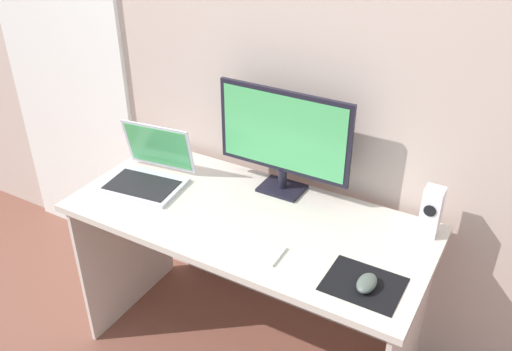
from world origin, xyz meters
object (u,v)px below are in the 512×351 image
object	(u,v)px
keyboard_external	(234,241)
speaker_right	(431,212)
laptop	(149,172)
mouse	(367,283)
monitor	(283,137)

from	to	relation	value
keyboard_external	speaker_right	bearing A→B (deg)	32.85
speaker_right	laptop	size ratio (longest dim) A/B	0.55
speaker_right	laptop	bearing A→B (deg)	-168.85
mouse	keyboard_external	bearing A→B (deg)	-177.90
laptop	keyboard_external	world-z (taller)	laptop
laptop	keyboard_external	bearing A→B (deg)	-18.66
laptop	keyboard_external	size ratio (longest dim) A/B	0.95
monitor	mouse	xyz separation A→B (m)	(0.51, -0.40, -0.22)
monitor	keyboard_external	bearing A→B (deg)	-87.92
laptop	keyboard_external	distance (m)	0.57
speaker_right	keyboard_external	xyz separation A→B (m)	(-0.59, -0.40, -0.09)
monitor	speaker_right	size ratio (longest dim) A/B	2.94
monitor	laptop	world-z (taller)	monitor
laptop	monitor	bearing A→B (deg)	23.42
speaker_right	laptop	xyz separation A→B (m)	(-1.12, -0.22, -0.05)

